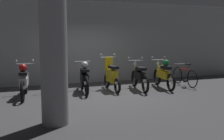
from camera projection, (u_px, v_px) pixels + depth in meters
name	position (u px, v px, depth m)	size (l,w,h in m)	color
ground_plane	(103.00, 94.00, 8.90)	(80.00, 80.00, 0.00)	#424244
back_wall	(84.00, 42.00, 11.13)	(16.00, 0.30, 3.37)	#9EA0A3
motorbike_slot_0	(24.00, 81.00, 8.43)	(0.59, 1.95, 1.15)	black
motorbike_slot_1	(56.00, 79.00, 8.72)	(0.59, 1.95, 1.15)	black
motorbike_slot_2	(84.00, 77.00, 9.23)	(0.56, 1.95, 1.08)	black
motorbike_slot_3	(112.00, 76.00, 9.54)	(0.59, 1.68, 1.29)	black
motorbike_slot_4	(139.00, 76.00, 9.67)	(0.59, 1.94, 1.15)	black
motorbike_slot_5	(164.00, 74.00, 9.98)	(0.59, 1.95, 1.15)	black
bicycle	(185.00, 76.00, 10.50)	(0.50, 1.73, 0.89)	black
support_pillar	(53.00, 47.00, 5.68)	(0.58, 0.58, 3.37)	gray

